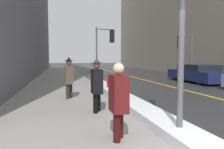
{
  "coord_description": "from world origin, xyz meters",
  "views": [
    {
      "loc": [
        -2.05,
        -2.95,
        1.57
      ],
      "look_at": [
        -0.4,
        4.0,
        1.05
      ],
      "focal_mm": 35.0,
      "sensor_mm": 36.0,
      "label": 1
    }
  ],
  "objects": [
    {
      "name": "fire_hydrant",
      "position": [
        0.18,
        7.12,
        0.35
      ],
      "size": [
        0.2,
        0.2,
        0.7
      ],
      "color": "red",
      "rests_on": "ground"
    },
    {
      "name": "pedestrian_nearside",
      "position": [
        -0.99,
        1.0,
        0.83
      ],
      "size": [
        0.29,
        0.49,
        1.49
      ],
      "rotation": [
        0.0,
        0.0,
        -1.56
      ],
      "color": "#340C0C",
      "rests_on": "ground"
    },
    {
      "name": "pedestrian_in_fedora",
      "position": [
        -1.72,
        5.77,
        0.89
      ],
      "size": [
        0.35,
        0.71,
        1.63
      ],
      "rotation": [
        0.0,
        0.0,
        -1.56
      ],
      "color": "#2A241B",
      "rests_on": "ground"
    },
    {
      "name": "sidewalk_slab",
      "position": [
        -2.0,
        15.0,
        0.01
      ],
      "size": [
        4.0,
        80.0,
        0.01
      ],
      "color": "gray",
      "rests_on": "ground"
    },
    {
      "name": "building_facade_right",
      "position": [
        13.0,
        22.0,
        8.53
      ],
      "size": [
        6.0,
        36.0,
        17.07
      ],
      "color": "gray",
      "rests_on": "ground"
    },
    {
      "name": "traffic_light_far",
      "position": [
        6.83,
        11.49,
        2.46
      ],
      "size": [
        1.31,
        0.43,
        3.42
      ],
      "rotation": [
        0.0,
        0.0,
        3.29
      ],
      "color": "#515156",
      "rests_on": "ground"
    },
    {
      "name": "pedestrian_in_glasses",
      "position": [
        -1.03,
        3.25,
        0.86
      ],
      "size": [
        0.34,
        0.49,
        1.58
      ],
      "rotation": [
        0.0,
        0.0,
        -1.56
      ],
      "color": "black",
      "rests_on": "ground"
    },
    {
      "name": "road_centre_stripe",
      "position": [
        4.0,
        15.0,
        0.0
      ],
      "size": [
        0.16,
        80.0,
        0.0
      ],
      "color": "gold",
      "rests_on": "ground"
    },
    {
      "name": "lamp_post",
      "position": [
        0.24,
        0.88,
        2.64
      ],
      "size": [
        0.28,
        0.28,
        4.35
      ],
      "color": "#515156",
      "rests_on": "ground"
    },
    {
      "name": "parked_car_navy",
      "position": [
        6.9,
        9.89,
        0.57
      ],
      "size": [
        2.01,
        4.91,
        1.19
      ],
      "rotation": [
        0.0,
        0.0,
        1.55
      ],
      "color": "navy",
      "rests_on": "ground"
    },
    {
      "name": "traffic_light_near",
      "position": [
        1.06,
        11.93,
        2.7
      ],
      "size": [
        1.31,
        0.33,
        3.74
      ],
      "rotation": [
        0.0,
        0.0,
        0.06
      ],
      "color": "#515156",
      "rests_on": "ground"
    },
    {
      "name": "snow_bank_curb",
      "position": [
        0.22,
        5.22,
        0.11
      ],
      "size": [
        0.75,
        12.05,
        0.21
      ],
      "color": "white",
      "rests_on": "ground"
    }
  ]
}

